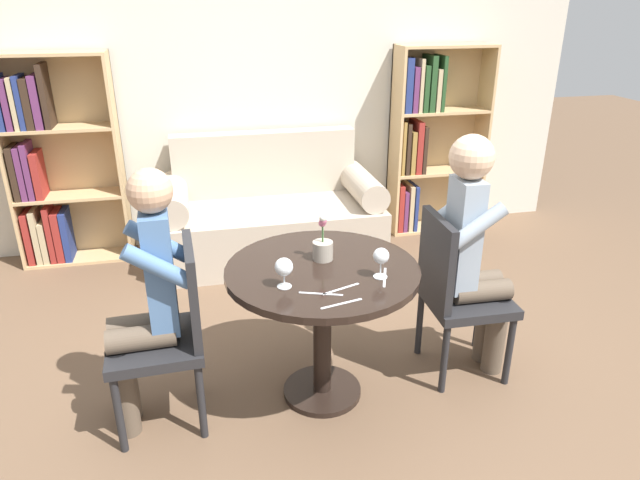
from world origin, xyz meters
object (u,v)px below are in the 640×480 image
Objects in this scene: bookshelf_right at (426,138)px; chair_right at (455,289)px; chair_left at (170,329)px; person_left at (145,300)px; couch at (271,217)px; wine_glass_left at (284,268)px; person_right at (475,251)px; bookshelf_left at (51,166)px; flower_vase at (323,246)px; wine_glass_right at (381,257)px.

bookshelf_right is 2.12m from chair_right.
person_left is (-0.09, -0.01, 0.16)m from chair_left.
chair_right is at bearing -67.42° from couch.
wine_glass_left is (-0.92, -0.20, 0.32)m from chair_right.
person_left is 0.64m from wine_glass_left.
chair_right is 0.69× the size of person_right.
bookshelf_left is 2.93m from bookshelf_right.
couch is 12.06× the size of wine_glass_left.
couch is 1.27× the size of person_right.
person_right reaches higher than flower_vase.
wine_glass_left is at bearing -133.63° from flower_vase.
chair_right reaches higher than wine_glass_left.
couch is 1.84× the size of chair_left.
bookshelf_right is 2.47m from wine_glass_right.
bookshelf_left is 10.86× the size of wine_glass_right.
bookshelf_left reaches higher than flower_vase.
bookshelf_left is at bearing 129.17° from flower_vase.
couch reaches higher than chair_right.
person_left is 9.13× the size of wine_glass_left.
chair_right is 0.72× the size of person_left.
person_left is 0.96× the size of person_right.
bookshelf_right reaches higher than wine_glass_right.
couch is at bearing -168.91° from bookshelf_right.
person_right is (0.80, -1.73, 0.40)m from couch.
chair_right is 0.23m from person_right.
chair_right is 1.00m from wine_glass_left.
flower_vase reaches higher than wine_glass_right.
bookshelf_right reaches higher than person_right.
wine_glass_right is at bearing 80.51° from person_left.
bookshelf_left is at bearing 129.38° from wine_glass_right.
chair_left is at bearing -135.31° from bookshelf_right.
bookshelf_left is 1.23× the size of person_left.
bookshelf_left is at bearing 51.50° from person_right.
chair_right is at bearing 90.43° from chair_left.
bookshelf_left is 2.58m from wine_glass_left.
flower_vase is (0.83, 0.11, 0.13)m from person_left.
flower_vase is (0.74, 0.10, 0.29)m from chair_left.
bookshelf_right is 2.94m from chair_left.
chair_right is 3.89× the size of flower_vase.
wine_glass_left is at bearing 179.63° from wine_glass_right.
person_left is (0.76, -2.06, -0.09)m from bookshelf_left.
wine_glass_left is 0.33m from flower_vase.
person_left is (-0.81, -1.80, 0.34)m from couch.
wine_glass_left is at bearing 102.64° from person_right.
couch reaches higher than wine_glass_left.
chair_right is (2.29, -1.99, -0.25)m from bookshelf_left.
bookshelf_right reaches higher than flower_vase.
chair_right is at bearing -107.81° from bookshelf_right.
wine_glass_right is 0.61× the size of flower_vase.
bookshelf_left is at bearing 170.44° from couch.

